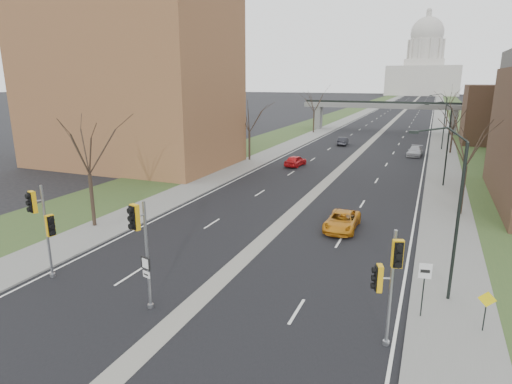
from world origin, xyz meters
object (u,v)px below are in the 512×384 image
Objects in this scene: signal_pole_left at (43,220)px; speed_limit_sign at (424,280)px; signal_pole_median at (141,237)px; car_right_mid at (415,151)px; car_left_far at (343,141)px; signal_pole_right at (389,274)px; warning_sign at (486,305)px; car_left_near at (296,161)px; car_right_near at (342,221)px.

signal_pole_left is 2.02× the size of speed_limit_sign.
car_right_mid is (9.97, 51.25, -3.12)m from signal_pole_median.
speed_limit_sign reaches higher than car_right_mid.
car_right_mid is at bearing 146.38° from car_left_far.
signal_pole_left is 53.35m from car_right_mid.
signal_pole_left is 1.29× the size of car_left_far.
signal_pole_median reaches higher than signal_pole_left.
warning_sign is (3.99, 2.80, -2.02)m from signal_pole_right.
signal_pole_left reaches higher than signal_pole_right.
speed_limit_sign is 2.67m from warning_sign.
signal_pole_left is 0.99× the size of signal_pole_median.
signal_pole_left is at bearing 91.96° from car_left_near.
car_left_near is at bearing 111.24° from signal_pole_median.
signal_pole_left reaches higher than car_right_mid.
warning_sign is at bearing 126.64° from car_left_near.
car_left_far is (-14.40, 53.60, -1.27)m from speed_limit_sign.
signal_pole_median reaches higher than car_right_mid.
car_left_far is 43.51m from car_right_near.
signal_pole_median is at bearing -170.74° from speed_limit_sign.
car_left_near is (-16.41, 32.83, -1.25)m from speed_limit_sign.
car_right_near is (6.48, 15.31, -3.15)m from signal_pole_median.
car_right_near is (8.46, -42.68, -0.02)m from car_left_far.
car_right_near is (-5.94, 10.93, -1.29)m from speed_limit_sign.
signal_pole_right is 38.98m from car_left_near.
speed_limit_sign is at bearing 123.31° from car_left_near.
signal_pole_right reaches higher than warning_sign.
warning_sign is at bearing -79.97° from car_right_mid.
signal_pole_median is 1.31× the size of car_left_near.
car_left_far is at bearing 94.87° from speed_limit_sign.
warning_sign is at bearing 103.32° from car_left_far.
car_left_near is (-3.99, 37.21, -3.10)m from signal_pole_median.
warning_sign is 47.38m from car_right_mid.
signal_pole_left is at bearing -104.71° from car_right_mid.
car_left_far is 0.87× the size of car_right_near.
car_left_far is (5.06, 57.23, -2.85)m from signal_pole_left.
car_left_near is at bearing 106.39° from speed_limit_sign.
signal_pole_right is 3.63m from speed_limit_sign.
signal_pole_median reaches higher than car_right_near.
car_left_far is 13.72m from car_right_mid.
car_left_far is at bearing 102.21° from signal_pole_left.
signal_pole_median is 52.30m from car_right_mid.
speed_limit_sign is 0.56× the size of car_right_near.
car_right_mid is at bearing 72.46° from signal_pole_right.
car_right_mid is (11.95, -6.74, 0.01)m from car_left_far.
signal_pole_right is 58.18m from car_left_far.
signal_pole_right is at bearing -143.04° from warning_sign.
signal_pole_right is at bearing -72.43° from car_right_near.
car_left_far is at bearing 84.17° from signal_pole_right.
signal_pole_right is at bearing -84.87° from car_right_mid.
car_right_mid reaches higher than car_right_near.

